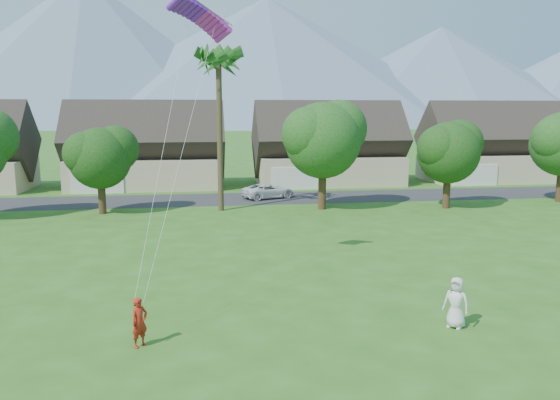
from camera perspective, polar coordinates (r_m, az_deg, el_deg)
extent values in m
plane|color=#2D6019|center=(16.33, 5.34, -19.15)|extent=(500.00, 500.00, 0.00)
cube|color=#2D2D30|center=(48.69, -4.06, 0.13)|extent=(90.00, 7.00, 0.01)
imported|color=#B12314|center=(19.08, -14.47, -12.28)|extent=(0.73, 0.72, 1.69)
imported|color=silver|center=(20.97, 17.92, -10.16)|extent=(1.08, 1.07, 1.88)
imported|color=silver|center=(48.82, -1.21, 0.97)|extent=(5.28, 3.81, 1.33)
cone|color=slate|center=(280.06, -19.46, 14.41)|extent=(190.00, 190.00, 70.00)
cone|color=slate|center=(276.95, -1.33, 14.16)|extent=(240.00, 240.00, 62.00)
cone|color=slate|center=(300.97, 16.36, 12.26)|extent=(200.00, 200.00, 50.00)
cube|color=beige|center=(57.55, -13.74, 2.81)|extent=(15.00, 8.00, 3.00)
cube|color=#382D28|center=(57.28, -13.86, 6.08)|extent=(15.75, 8.15, 8.15)
cube|color=silver|center=(54.18, -18.54, 1.78)|extent=(4.80, 0.12, 2.20)
cube|color=beige|center=(58.84, 5.03, 3.18)|extent=(15.00, 8.00, 3.00)
cube|color=#382D28|center=(58.58, 5.08, 6.38)|extent=(15.75, 8.15, 8.15)
cube|color=silver|center=(54.10, 1.68, 2.25)|extent=(4.80, 0.12, 2.20)
cube|color=beige|center=(65.85, 21.37, 3.23)|extent=(15.00, 8.00, 3.00)
cube|color=#382D28|center=(65.61, 21.54, 6.09)|extent=(15.75, 8.15, 8.15)
cube|color=silver|center=(60.33, 19.77, 2.44)|extent=(4.80, 0.12, 2.20)
cylinder|color=#47301C|center=(43.61, -18.09, 0.05)|extent=(0.56, 0.56, 2.18)
sphere|color=#214916|center=(43.24, -18.30, 4.15)|extent=(4.62, 4.62, 4.62)
cylinder|color=#47301C|center=(43.46, 4.42, 0.89)|extent=(0.62, 0.62, 2.82)
sphere|color=#214916|center=(43.05, 4.49, 6.22)|extent=(5.98, 5.98, 5.98)
cylinder|color=#47301C|center=(45.81, 17.00, 0.62)|extent=(0.58, 0.58, 2.30)
sphere|color=#214916|center=(45.45, 17.20, 4.75)|extent=(4.90, 4.90, 4.90)
cylinder|color=#47301C|center=(52.65, 27.20, 1.22)|extent=(0.60, 0.60, 2.56)
cylinder|color=#4C3D26|center=(42.50, -6.31, 6.89)|extent=(0.44, 0.44, 12.00)
sphere|color=#286021|center=(42.70, -6.47, 15.37)|extent=(3.00, 3.00, 3.00)
cube|color=#781BD1|center=(25.02, -9.93, 18.54)|extent=(1.67, 1.50, 0.50)
cube|color=#CC26BC|center=(25.03, -6.62, 18.62)|extent=(1.67, 1.50, 0.50)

